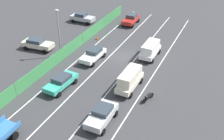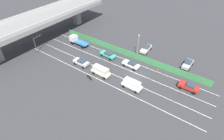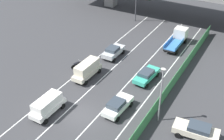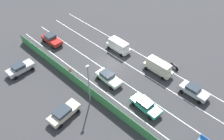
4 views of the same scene
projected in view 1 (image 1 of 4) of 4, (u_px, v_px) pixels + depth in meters
name	position (u px, v px, depth m)	size (l,w,h in m)	color
ground_plane	(123.00, 56.00, 40.40)	(300.00, 300.00, 0.00)	#38383A
lane_line_left_edge	(144.00, 89.00, 33.51)	(0.14, 48.74, 0.01)	silver
lane_line_mid_left	(117.00, 82.00, 34.79)	(0.14, 48.74, 0.01)	silver
lane_line_mid_right	(91.00, 75.00, 36.08)	(0.14, 48.74, 0.01)	silver
lane_line_right_edge	(67.00, 69.00, 37.36)	(0.14, 48.74, 0.01)	silver
green_fence	(54.00, 60.00, 37.60)	(0.10, 44.84, 1.72)	#3D8E4C
car_sedan_red	(131.00, 19.00, 50.42)	(2.06, 4.32, 1.72)	red
car_van_white	(150.00, 49.00, 39.70)	(2.05, 4.52, 2.10)	silver
car_van_cream	(130.00, 79.00, 32.98)	(1.98, 4.90, 2.28)	beige
car_sedan_silver	(102.00, 115.00, 28.08)	(2.04, 4.28, 1.63)	#B7BABC
car_hatchback_white	(93.00, 54.00, 39.02)	(2.15, 4.54, 1.61)	silver
car_taxi_teal	(61.00, 82.00, 33.27)	(2.27, 4.71, 1.51)	teal
motorcycle	(148.00, 97.00, 31.34)	(0.80, 1.89, 0.93)	black
parked_wagon_silver	(82.00, 17.00, 51.07)	(4.42, 2.03, 1.72)	#B2B5B7
parked_sedan_cream	(37.00, 44.00, 41.85)	(4.77, 2.33, 1.63)	beige
street_lamp	(58.00, 29.00, 38.26)	(0.60, 0.36, 6.88)	gray
traffic_cone	(97.00, 38.00, 45.10)	(0.47, 0.47, 0.68)	orange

